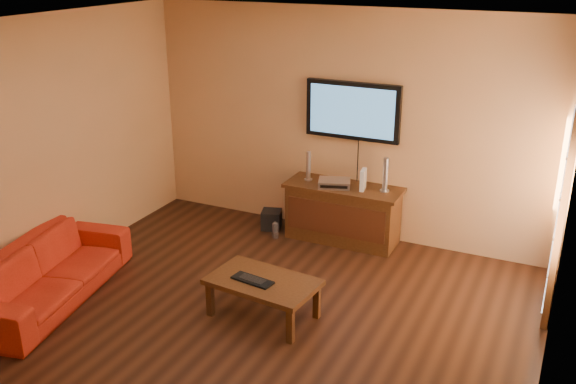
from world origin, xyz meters
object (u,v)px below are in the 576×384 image
Objects in this scene: television at (353,111)px; speaker_right at (385,176)px; speaker_left at (308,167)px; keyboard at (252,280)px; sofa at (47,264)px; bottle at (275,230)px; av_receiver at (334,183)px; media_console at (343,213)px; coffee_table at (263,285)px; game_console at (363,180)px; subwoofer at (271,220)px.

television is 0.84m from speaker_right.
keyboard is (0.32, -2.02, -0.45)m from speaker_left.
sofa reaches higher than bottle.
sofa is 3.24m from av_receiver.
television is 2.84× the size of speaker_right.
coffee_table is at bearing -91.83° from media_console.
av_receiver is 0.35m from game_console.
speaker_left reaches higher than keyboard.
coffee_table is at bearing 39.53° from keyboard.
subwoofer is 0.30m from bottle.
speaker_right is 1.49m from bottle.
av_receiver is at bearing -50.46° from sofa.
speaker_right is at bearing 73.07° from keyboard.
sofa is 5.61× the size of speaker_left.
game_console is at bearing -44.22° from television.
av_receiver is at bearing -170.28° from speaker_right.
television is 0.57× the size of sofa.
keyboard is (0.78, -1.93, 0.28)m from subwoofer.
sofa is at bearing -141.96° from game_console.
keyboard is (-0.38, -1.99, -0.41)m from game_console.
speaker_left reaches higher than sofa.
sofa is (-2.14, -2.55, 0.04)m from media_console.
subwoofer is (1.22, 2.48, -0.27)m from sofa.
subwoofer is at bearing -175.94° from media_console.
media_console is 0.71m from speaker_right.
coffee_table is 4.81× the size of bottle.
media_console is at bearing 22.82° from bottle.
media_console is 0.68m from speaker_left.
speaker_right reaches higher than sofa.
sofa is 3.72m from speaker_right.
game_console is at bearing -54.28° from sofa.
media_console is at bearing -174.76° from speaker_right.
speaker_left is 0.84× the size of keyboard.
av_receiver is (-0.09, -0.28, -0.81)m from television.
game_console is at bearing 81.07° from coffee_table.
keyboard is at bearing -93.97° from media_console.
av_receiver is at bearing -108.99° from television.
bottle is (0.18, -0.25, -0.01)m from subwoofer.
keyboard is (-0.62, -2.04, -0.47)m from speaker_right.
television is 1.06× the size of coffee_table.
coffee_table is 2.07m from subwoofer.
media_console is 1.22× the size of television.
av_receiver is at bearing 91.01° from coffee_table.
keyboard reaches higher than bottle.
av_receiver is at bearing -16.73° from subwoofer.
television reaches higher than game_console.
television is at bearing 23.34° from speaker_left.
game_console is at bearing -166.89° from speaker_right.
subwoofer is (-1.40, -0.11, -0.75)m from speaker_right.
speaker_right is (0.94, 0.02, 0.02)m from speaker_left.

